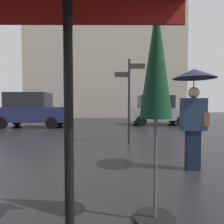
{
  "coord_description": "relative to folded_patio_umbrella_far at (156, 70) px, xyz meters",
  "views": [
    {
      "loc": [
        0.59,
        -2.72,
        1.41
      ],
      "look_at": [
        0.62,
        3.77,
        1.13
      ],
      "focal_mm": 30.35,
      "sensor_mm": 36.0,
      "label": 1
    }
  ],
  "objects": [
    {
      "name": "ground_plane",
      "position": [
        -1.11,
        0.51,
        -1.8
      ],
      "size": [
        60.0,
        60.0,
        0.0
      ],
      "primitive_type": "plane",
      "color": "black"
    },
    {
      "name": "folded_patio_umbrella_far",
      "position": [
        0.0,
        0.0,
        0.0
      ],
      "size": [
        0.49,
        0.49,
        2.59
      ],
      "color": "black",
      "rests_on": "ground"
    },
    {
      "name": "pedestrian_with_umbrella",
      "position": [
        1.23,
        1.78,
        -0.25
      ],
      "size": [
        0.89,
        0.89,
        2.14
      ],
      "rotation": [
        0.0,
        0.0,
        2.27
      ],
      "color": "black",
      "rests_on": "ground"
    },
    {
      "name": "parked_car_left",
      "position": [
        -5.39,
        9.39,
        -0.75
      ],
      "size": [
        4.37,
        1.96,
        2.09
      ],
      "rotation": [
        0.0,
        0.0,
        0.25
      ],
      "color": "#1E234C",
      "rests_on": "ground"
    },
    {
      "name": "parked_car_right",
      "position": [
        2.64,
        10.7,
        -0.8
      ],
      "size": [
        4.01,
        2.07,
        1.98
      ],
      "rotation": [
        0.0,
        0.0,
        0.08
      ],
      "color": "gray",
      "rests_on": "ground"
    },
    {
      "name": "street_signpost",
      "position": [
        0.13,
        4.58,
        0.02
      ],
      "size": [
        1.08,
        0.08,
        3.0
      ],
      "color": "black",
      "rests_on": "ground"
    },
    {
      "name": "building_block",
      "position": [
        -1.11,
        18.34,
        5.33
      ],
      "size": [
        16.56,
        2.95,
        14.25
      ],
      "primitive_type": "cube",
      "color": "#B2A893",
      "rests_on": "ground"
    }
  ]
}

